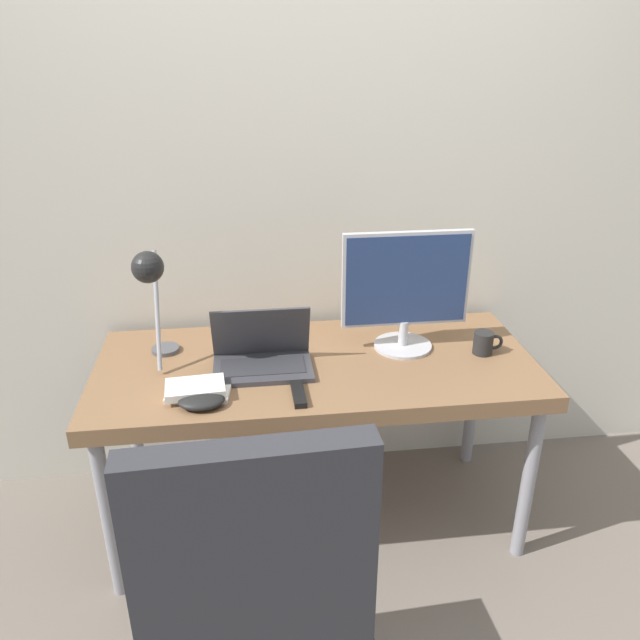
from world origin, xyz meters
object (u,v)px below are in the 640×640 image
Objects in this scene: monitor at (406,288)px; game_controller at (201,401)px; office_chair at (255,595)px; mug at (484,343)px; desk_lamp at (151,281)px; book_stack at (197,389)px; laptop at (262,356)px.

monitor is 0.83m from game_controller.
mug is at bearing 46.38° from office_chair.
book_stack is at bearing -52.99° from desk_lamp.
desk_lamp is at bearing -174.94° from monitor.
monitor is 0.90m from desk_lamp.
game_controller is at bearing -155.88° from monitor.
desk_lamp is 0.39m from book_stack.
desk_lamp is (-0.89, -0.08, 0.10)m from monitor.
laptop is at bearing -169.33° from monitor.
laptop is 3.08× the size of mug.
desk_lamp is 3.01× the size of game_controller.
monitor is at bearing 5.06° from desk_lamp.
monitor is 1.05× the size of desk_lamp.
laptop is 1.57× the size of book_stack.
desk_lamp is (-0.35, 0.02, 0.29)m from laptop.
desk_lamp is 1.06m from office_chair.
monitor is 0.82m from book_stack.
book_stack is 1.97× the size of mug.
office_chair is at bearing -72.31° from desk_lamp.
office_chair is at bearing -93.66° from laptop.
office_chair reaches higher than book_stack.
desk_lamp is at bearing 176.48° from laptop.
mug is at bearing 0.73° from laptop.
monitor reaches higher than game_controller.
desk_lamp is at bearing 127.01° from book_stack.
book_stack is at bearing -144.63° from laptop.
desk_lamp is at bearing 121.33° from game_controller.
laptop is 0.82m from mug.
office_chair is at bearing -133.62° from mug.
office_chair is (0.30, -0.93, -0.43)m from desk_lamp.
laptop is at bearing -3.52° from desk_lamp.
book_stack is (-0.75, -0.26, -0.22)m from monitor.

